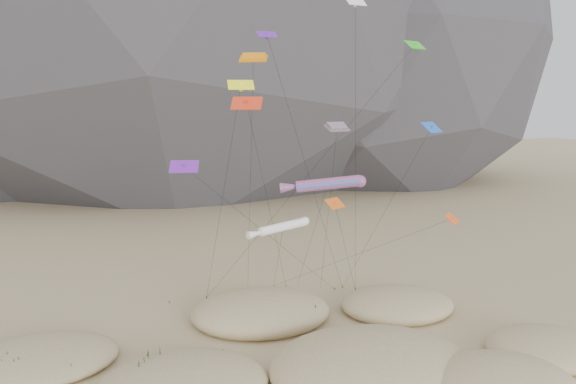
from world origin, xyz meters
name	(u,v)px	position (x,y,z in m)	size (l,w,h in m)	color
dunes	(312,367)	(-1.00, 3.92, 0.72)	(51.18, 37.33, 3.97)	#CCB789
dune_grass	(326,362)	(0.29, 4.21, 0.85)	(43.55, 29.74, 1.53)	black
kite_stakes	(276,293)	(1.61, 22.69, 0.15)	(20.44, 5.70, 0.30)	#3F2D1E
rainbow_tube_kite	(325,184)	(3.63, 13.47, 13.42)	(7.69, 13.48, 14.30)	#FD311A
white_tube_kite	(281,227)	(-1.02, 12.15, 9.95)	(6.27, 11.17, 10.60)	white
orange_parafoil	(253,62)	(-2.97, 13.63, 24.22)	(3.66, 14.14, 25.03)	orange
multi_parafoil	(337,129)	(4.47, 12.77, 18.44)	(3.85, 11.38, 19.10)	red
delta_kites	(333,124)	(3.51, 11.44, 18.96)	(27.87, 19.49, 30.00)	green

